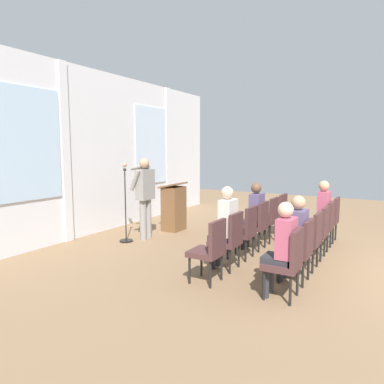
% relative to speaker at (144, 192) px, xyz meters
% --- Properties ---
extents(rear_partition, '(9.46, 0.14, 3.71)m').
position_rel_speaker_xyz_m(rear_partition, '(0.13, 1.35, 0.85)').
color(rear_partition, silver).
rests_on(rear_partition, ground).
extents(speaker, '(0.50, 0.69, 1.75)m').
position_rel_speaker_xyz_m(speaker, '(0.00, 0.00, 0.00)').
color(speaker, gray).
rests_on(speaker, ground).
extents(mic_stand, '(0.28, 0.28, 1.55)m').
position_rel_speaker_xyz_m(mic_stand, '(-0.40, 0.20, -0.68)').
color(mic_stand, black).
rests_on(mic_stand, ground).
extents(lectern, '(0.60, 0.48, 1.16)m').
position_rel_speaker_xyz_m(lectern, '(0.99, -0.10, -0.47)').
color(lectern, brown).
rests_on(lectern, ground).
extents(chair_r0_c0, '(0.46, 0.44, 0.94)m').
position_rel_speaker_xyz_m(chair_r0_c0, '(-1.56, -2.40, -0.49)').
color(chair_r0_c0, black).
rests_on(chair_r0_c0, ground).
extents(chair_r0_c1, '(0.46, 0.44, 0.94)m').
position_rel_speaker_xyz_m(chair_r0_c1, '(-0.89, -2.40, -0.49)').
color(chair_r0_c1, black).
rests_on(chair_r0_c1, ground).
extents(audience_r0_c1, '(0.36, 0.39, 1.36)m').
position_rel_speaker_xyz_m(audience_r0_c1, '(-0.89, -2.32, -0.27)').
color(audience_r0_c1, '#2D2D33').
rests_on(audience_r0_c1, ground).
extents(chair_r0_c2, '(0.46, 0.44, 0.94)m').
position_rel_speaker_xyz_m(chair_r0_c2, '(-0.23, -2.40, -0.49)').
color(chair_r0_c2, black).
rests_on(chair_r0_c2, ground).
extents(chair_r0_c3, '(0.46, 0.44, 0.94)m').
position_rel_speaker_xyz_m(chair_r0_c3, '(0.43, -2.40, -0.49)').
color(chair_r0_c3, black).
rests_on(chair_r0_c3, ground).
extents(audience_r0_c3, '(0.36, 0.39, 1.30)m').
position_rel_speaker_xyz_m(audience_r0_c3, '(0.43, -2.32, -0.30)').
color(audience_r0_c3, '#2D2D33').
rests_on(audience_r0_c3, ground).
extents(chair_r0_c4, '(0.46, 0.44, 0.94)m').
position_rel_speaker_xyz_m(chair_r0_c4, '(1.10, -2.40, -0.49)').
color(chair_r0_c4, black).
rests_on(chair_r0_c4, ground).
extents(chair_r0_c5, '(0.46, 0.44, 0.94)m').
position_rel_speaker_xyz_m(chair_r0_c5, '(1.76, -2.40, -0.49)').
color(chair_r0_c5, black).
rests_on(chair_r0_c5, ground).
extents(chair_r1_c0, '(0.46, 0.44, 0.94)m').
position_rel_speaker_xyz_m(chair_r1_c0, '(-1.56, -3.52, -0.49)').
color(chair_r1_c0, black).
rests_on(chair_r1_c0, ground).
extents(audience_r1_c0, '(0.36, 0.39, 1.28)m').
position_rel_speaker_xyz_m(audience_r1_c0, '(-1.56, -3.43, -0.31)').
color(audience_r1_c0, '#2D2D33').
rests_on(audience_r1_c0, ground).
extents(chair_r1_c1, '(0.46, 0.44, 0.94)m').
position_rel_speaker_xyz_m(chair_r1_c1, '(-0.89, -3.52, -0.49)').
color(chair_r1_c1, black).
rests_on(chair_r1_c1, ground).
extents(audience_r1_c1, '(0.36, 0.39, 1.29)m').
position_rel_speaker_xyz_m(audience_r1_c1, '(-0.89, -3.43, -0.30)').
color(audience_r1_c1, '#2D2D33').
rests_on(audience_r1_c1, ground).
extents(chair_r1_c2, '(0.46, 0.44, 0.94)m').
position_rel_speaker_xyz_m(chair_r1_c2, '(-0.23, -3.52, -0.49)').
color(chair_r1_c2, black).
rests_on(chair_r1_c2, ground).
extents(chair_r1_c3, '(0.46, 0.44, 0.94)m').
position_rel_speaker_xyz_m(chair_r1_c3, '(0.43, -3.52, -0.49)').
color(chair_r1_c3, black).
rests_on(chair_r1_c3, ground).
extents(chair_r1_c4, '(0.46, 0.44, 0.94)m').
position_rel_speaker_xyz_m(chair_r1_c4, '(1.10, -3.52, -0.49)').
color(chair_r1_c4, black).
rests_on(chair_r1_c4, ground).
extents(audience_r1_c4, '(0.36, 0.39, 1.34)m').
position_rel_speaker_xyz_m(audience_r1_c4, '(1.10, -3.44, -0.28)').
color(audience_r1_c4, '#2D2D33').
rests_on(audience_r1_c4, ground).
extents(chair_r1_c5, '(0.46, 0.44, 0.94)m').
position_rel_speaker_xyz_m(chair_r1_c5, '(1.76, -3.52, -0.49)').
color(chair_r1_c5, black).
rests_on(chair_r1_c5, ground).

